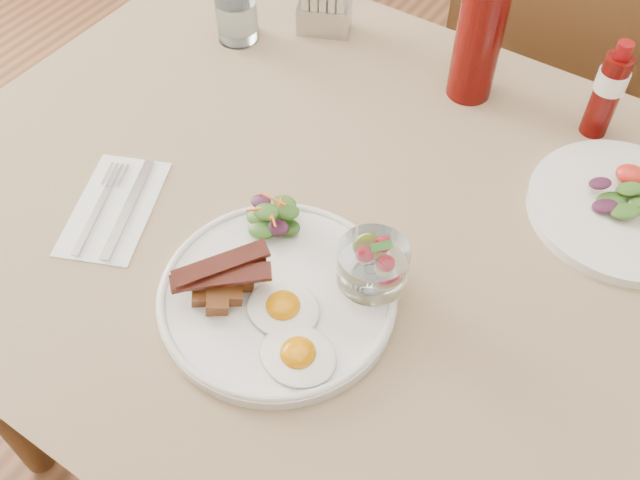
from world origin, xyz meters
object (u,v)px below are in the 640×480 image
Objects in this scene: table at (401,286)px; main_plate at (277,297)px; second_plate at (640,211)px; water_glass at (236,11)px; chair_far at (559,99)px; fruit_cup at (373,265)px; sugar_caddy at (324,12)px; ketchup_bottle at (478,40)px; hot_sauce_bottle at (608,91)px.

main_plate is (-0.09, -0.16, 0.10)m from table.
second_plate is (0.22, 0.20, 0.11)m from table.
main_plate is at bearing -47.29° from water_glass.
chair_far is 11.23× the size of fruit_cup.
sugar_caddy is 0.86× the size of water_glass.
chair_far is at bearing 44.57° from water_glass.
table is 0.20m from main_plate.
chair_far is at bearing 84.03° from main_plate.
fruit_cup is at bearing -80.18° from ketchup_bottle.
table is at bearing 90.70° from fruit_cup.
ketchup_bottle is 1.32× the size of hot_sauce_bottle.
fruit_cup is at bearing -89.91° from chair_far.
table is at bearing -67.96° from sugar_caddy.
water_glass is (-0.56, -0.10, -0.02)m from hot_sauce_bottle.
chair_far reaches higher than fruit_cup.
second_plate is at bearing -64.08° from chair_far.
hot_sauce_bottle reaches higher than sugar_caddy.
ketchup_bottle is (-0.07, 0.31, 0.18)m from table.
second_plate is 2.73× the size of sugar_caddy.
fruit_cup reaches higher than table.
fruit_cup reaches higher than main_plate.
fruit_cup is 0.55m from water_glass.
water_glass reaches higher than fruit_cup.
water_glass is (-0.44, 0.23, 0.14)m from table.
ketchup_bottle is 0.27m from sugar_caddy.
ketchup_bottle reaches higher than main_plate.
chair_far is 0.48m from ketchup_bottle.
fruit_cup is 0.53m from sugar_caddy.
hot_sauce_bottle is at bearing 10.54° from water_glass.
sugar_caddy reaches higher than main_plate.
second_plate is at bearing -2.34° from water_glass.
water_glass is at bearing -162.70° from sugar_caddy.
water_glass reaches higher than main_plate.
chair_far is 6.22× the size of hot_sauce_bottle.
chair_far is 0.81m from fruit_cup.
fruit_cup is 0.55× the size of hot_sauce_bottle.
ketchup_bottle is at bearing -26.65° from sugar_caddy.
fruit_cup is at bearing 37.14° from main_plate.
fruit_cup is 0.73× the size of water_glass.
ketchup_bottle reaches higher than table.
hot_sauce_bottle is (0.20, 0.49, 0.06)m from main_plate.
main_plate is 1.42× the size of ketchup_bottle.
water_glass is at bearing 177.66° from second_plate.
main_plate is 0.48m from ketchup_bottle.
second_plate is at bearing -36.42° from sugar_caddy.
table is 4.75× the size of main_plate.
second_plate is (0.31, 0.36, 0.01)m from main_plate.
hot_sauce_bottle is (0.19, 0.02, -0.02)m from ketchup_bottle.
hot_sauce_bottle is 1.32× the size of water_glass.
fruit_cup is (0.00, -0.09, 0.15)m from table.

